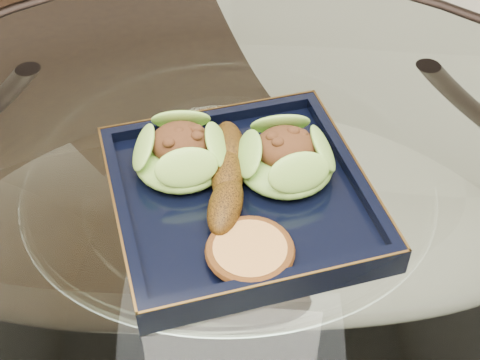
{
  "coord_description": "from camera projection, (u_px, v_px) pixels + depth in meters",
  "views": [
    {
      "loc": [
        0.0,
        -0.5,
        1.3
      ],
      "look_at": [
        0.01,
        0.01,
        0.8
      ],
      "focal_mm": 50.0,
      "sensor_mm": 36.0,
      "label": 1
    }
  ],
  "objects": [
    {
      "name": "navy_plate",
      "position": [
        240.0,
        200.0,
        0.73
      ],
      "size": [
        0.33,
        0.33,
        0.02
      ],
      "primitive_type": "cube",
      "rotation": [
        0.0,
        0.0,
        0.26
      ],
      "color": "black",
      "rests_on": "dining_table"
    },
    {
      "name": "dining_chair",
      "position": [
        110.0,
        88.0,
        1.26
      ],
      "size": [
        0.51,
        0.51,
        0.97
      ],
      "rotation": [
        0.0,
        0.0,
        0.24
      ],
      "color": "black",
      "rests_on": "ground"
    },
    {
      "name": "dining_table",
      "position": [
        231.0,
        300.0,
        0.85
      ],
      "size": [
        1.13,
        1.13,
        0.77
      ],
      "color": "white",
      "rests_on": "ground"
    },
    {
      "name": "roasted_plantain",
      "position": [
        228.0,
        175.0,
        0.72
      ],
      "size": [
        0.04,
        0.17,
        0.03
      ],
      "primitive_type": "ellipsoid",
      "rotation": [
        0.0,
        0.0,
        1.52
      ],
      "color": "#563209",
      "rests_on": "navy_plate"
    },
    {
      "name": "crumb_patty",
      "position": [
        250.0,
        252.0,
        0.65
      ],
      "size": [
        0.1,
        0.1,
        0.01
      ],
      "primitive_type": "cylinder",
      "rotation": [
        0.0,
        0.0,
        0.38
      ],
      "color": "#CB8743",
      "rests_on": "navy_plate"
    },
    {
      "name": "lettuce_wrap_left",
      "position": [
        181.0,
        155.0,
        0.74
      ],
      "size": [
        0.13,
        0.13,
        0.04
      ],
      "primitive_type": "ellipsoid",
      "rotation": [
        0.0,
        0.0,
        -0.32
      ],
      "color": "#70AC32",
      "rests_on": "navy_plate"
    },
    {
      "name": "lettuce_wrap_right",
      "position": [
        285.0,
        160.0,
        0.73
      ],
      "size": [
        0.13,
        0.13,
        0.04
      ],
      "primitive_type": "ellipsoid",
      "rotation": [
        0.0,
        0.0,
        -0.25
      ],
      "color": "#55922A",
      "rests_on": "navy_plate"
    }
  ]
}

